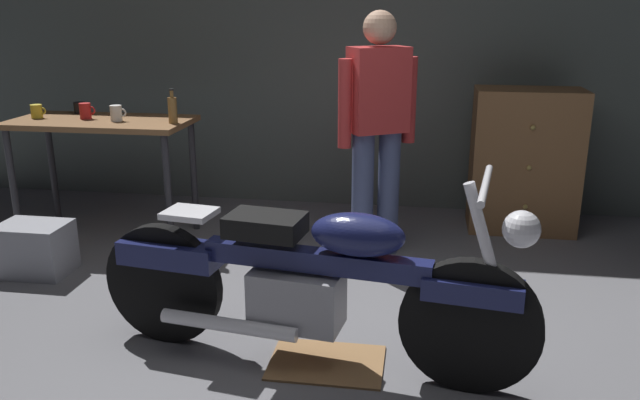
# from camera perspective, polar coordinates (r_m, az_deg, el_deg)

# --- Properties ---
(ground_plane) EXTENTS (12.00, 12.00, 0.00)m
(ground_plane) POSITION_cam_1_polar(r_m,az_deg,el_deg) (3.25, -2.25, -14.65)
(ground_plane) COLOR slate
(back_wall) EXTENTS (8.00, 0.12, 3.10)m
(back_wall) POSITION_cam_1_polar(r_m,az_deg,el_deg) (5.54, 3.38, 15.32)
(back_wall) COLOR #56605B
(back_wall) RESTS_ON ground_plane
(workbench) EXTENTS (1.30, 0.64, 0.90)m
(workbench) POSITION_cam_1_polar(r_m,az_deg,el_deg) (5.01, -18.74, 5.50)
(workbench) COLOR brown
(workbench) RESTS_ON ground_plane
(motorcycle) EXTENTS (2.18, 0.64, 1.00)m
(motorcycle) POSITION_cam_1_polar(r_m,az_deg,el_deg) (3.08, -0.98, -7.04)
(motorcycle) COLOR black
(motorcycle) RESTS_ON ground_plane
(person_standing) EXTENTS (0.50, 0.38, 1.67)m
(person_standing) POSITION_cam_1_polar(r_m,az_deg,el_deg) (4.37, 5.09, 6.63)
(person_standing) COLOR #47537B
(person_standing) RESTS_ON ground_plane
(wooden_dresser) EXTENTS (0.80, 0.47, 1.10)m
(wooden_dresser) POSITION_cam_1_polar(r_m,az_deg,el_deg) (5.21, 17.65, 3.33)
(wooden_dresser) COLOR brown
(wooden_dresser) RESTS_ON ground_plane
(drip_tray) EXTENTS (0.56, 0.40, 0.01)m
(drip_tray) POSITION_cam_1_polar(r_m,az_deg,el_deg) (3.28, 0.59, -14.19)
(drip_tray) COLOR olive
(drip_tray) RESTS_ON ground_plane
(storage_bin) EXTENTS (0.44, 0.32, 0.34)m
(storage_bin) POSITION_cam_1_polar(r_m,az_deg,el_deg) (4.62, -23.90, -3.96)
(storage_bin) COLOR gray
(storage_bin) RESTS_ON ground_plane
(mug_red_diner) EXTENTS (0.12, 0.08, 0.11)m
(mug_red_diner) POSITION_cam_1_polar(r_m,az_deg,el_deg) (5.04, -20.03, 7.41)
(mug_red_diner) COLOR red
(mug_red_diner) RESTS_ON workbench
(mug_white_ceramic) EXTENTS (0.12, 0.08, 0.11)m
(mug_white_ceramic) POSITION_cam_1_polar(r_m,az_deg,el_deg) (4.87, -17.57, 7.34)
(mug_white_ceramic) COLOR white
(mug_white_ceramic) RESTS_ON workbench
(mug_black_matte) EXTENTS (0.12, 0.09, 0.09)m
(mug_black_matte) POSITION_cam_1_polar(r_m,az_deg,el_deg) (5.32, -20.47, 7.66)
(mug_black_matte) COLOR black
(mug_black_matte) RESTS_ON workbench
(mug_yellow_tall) EXTENTS (0.12, 0.08, 0.10)m
(mug_yellow_tall) POSITION_cam_1_polar(r_m,az_deg,el_deg) (5.21, -23.77, 7.20)
(mug_yellow_tall) COLOR yellow
(mug_yellow_tall) RESTS_ON workbench
(bottle) EXTENTS (0.06, 0.06, 0.24)m
(bottle) POSITION_cam_1_polar(r_m,az_deg,el_deg) (4.67, -12.92, 7.82)
(bottle) COLOR olive
(bottle) RESTS_ON workbench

